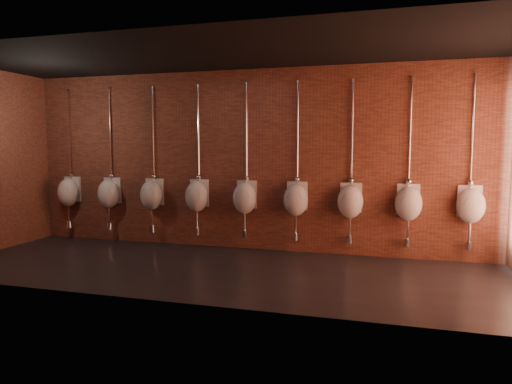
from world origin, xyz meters
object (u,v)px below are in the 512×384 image
Objects in this scene: urinal_0 at (69,192)px; urinal_7 at (408,203)px; urinal_2 at (152,194)px; urinal_6 at (350,201)px; urinal_3 at (197,196)px; urinal_1 at (109,193)px; urinal_5 at (296,199)px; urinal_4 at (245,197)px; urinal_8 at (471,205)px.

urinal_0 and urinal_7 have the same top height.
urinal_2 is 1.00× the size of urinal_7.
urinal_6 is (5.51, 0.00, 0.00)m from urinal_0.
urinal_2 and urinal_3 have the same top height.
urinal_1 is 4.59m from urinal_6.
urinal_5 is (1.84, 0.00, 0.00)m from urinal_3.
urinal_0 and urinal_4 have the same top height.
urinal_6 is at bearing 0.00° from urinal_5.
urinal_7 is at bearing 0.00° from urinal_4.
urinal_7 is at bearing 0.00° from urinal_3.
urinal_3 is (2.76, 0.00, 0.00)m from urinal_0.
urinal_4 is at bearing 0.00° from urinal_1.
urinal_2 is 4.59m from urinal_7.
urinal_6 is (0.92, 0.00, 0.00)m from urinal_5.
urinal_2 is 1.00× the size of urinal_4.
urinal_0 is 1.00× the size of urinal_2.
urinal_1 is at bearing 180.00° from urinal_6.
urinal_0 is at bearing 180.00° from urinal_8.
urinal_6 is (3.67, 0.00, 0.00)m from urinal_2.
urinal_7 is (4.59, 0.00, 0.00)m from urinal_2.
urinal_4 is 2.76m from urinal_7.
urinal_4 is 0.92m from urinal_5.
urinal_2 and urinal_6 have the same top height.
urinal_6 is at bearing 0.00° from urinal_4.
urinal_5 is (3.67, 0.00, 0.00)m from urinal_1.
urinal_4 is at bearing 0.00° from urinal_2.
urinal_5 is at bearing 0.00° from urinal_2.
urinal_5 is 1.00× the size of urinal_6.
urinal_2 is 1.00× the size of urinal_5.
urinal_4 and urinal_6 have the same top height.
urinal_0 is at bearing 180.00° from urinal_6.
urinal_6 is (4.59, 0.00, 0.00)m from urinal_1.
urinal_5 and urinal_8 have the same top height.
urinal_4 is (2.76, 0.00, 0.00)m from urinal_1.
urinal_0 is at bearing 180.00° from urinal_2.
urinal_6 is at bearing 180.00° from urinal_8.
urinal_3 is at bearing 180.00° from urinal_7.
urinal_7 is at bearing 0.00° from urinal_0.
urinal_6 and urinal_7 have the same top height.
urinal_8 is (6.43, 0.00, 0.00)m from urinal_1.
urinal_8 is (1.84, 0.00, 0.00)m from urinal_6.
urinal_5 is at bearing 180.00° from urinal_6.
urinal_0 is 1.00× the size of urinal_6.
urinal_2 is at bearing 180.00° from urinal_4.
urinal_2 is 2.76m from urinal_5.
urinal_5 is at bearing 0.00° from urinal_3.
urinal_0 is 4.59m from urinal_5.
urinal_5 is at bearing 180.00° from urinal_8.
urinal_3 is at bearing 0.00° from urinal_0.
urinal_2 and urinal_5 have the same top height.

